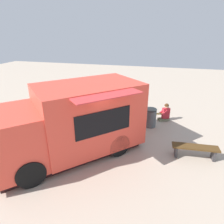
{
  "coord_description": "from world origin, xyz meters",
  "views": [
    {
      "loc": [
        -2.71,
        6.4,
        4.34
      ],
      "look_at": [
        -0.74,
        -1.04,
        1.14
      ],
      "focal_mm": 31.22,
      "sensor_mm": 36.0,
      "label": 1
    }
  ],
  "objects_px": {
    "planter_flowering_near": "(120,111)",
    "plaza_bench": "(195,149)",
    "person_customer": "(165,113)",
    "trash_bin": "(150,117)",
    "food_truck": "(73,123)"
  },
  "relations": [
    {
      "from": "planter_flowering_near",
      "to": "plaza_bench",
      "type": "xyz_separation_m",
      "value": [
        -3.49,
        2.94,
        0.01
      ]
    },
    {
      "from": "person_customer",
      "to": "trash_bin",
      "type": "bearing_deg",
      "value": 52.45
    },
    {
      "from": "person_customer",
      "to": "trash_bin",
      "type": "distance_m",
      "value": 1.15
    },
    {
      "from": "food_truck",
      "to": "trash_bin",
      "type": "height_order",
      "value": "food_truck"
    },
    {
      "from": "person_customer",
      "to": "food_truck",
      "type": "bearing_deg",
      "value": 49.78
    },
    {
      "from": "plaza_bench",
      "to": "trash_bin",
      "type": "relative_size",
      "value": 1.73
    },
    {
      "from": "food_truck",
      "to": "plaza_bench",
      "type": "height_order",
      "value": "food_truck"
    },
    {
      "from": "food_truck",
      "to": "plaza_bench",
      "type": "relative_size",
      "value": 3.22
    },
    {
      "from": "food_truck",
      "to": "plaza_bench",
      "type": "bearing_deg",
      "value": -169.67
    },
    {
      "from": "food_truck",
      "to": "planter_flowering_near",
      "type": "height_order",
      "value": "food_truck"
    },
    {
      "from": "person_customer",
      "to": "trash_bin",
      "type": "height_order",
      "value": "trash_bin"
    },
    {
      "from": "plaza_bench",
      "to": "trash_bin",
      "type": "bearing_deg",
      "value": -50.58
    },
    {
      "from": "trash_bin",
      "to": "food_truck",
      "type": "bearing_deg",
      "value": 49.01
    },
    {
      "from": "person_customer",
      "to": "plaza_bench",
      "type": "height_order",
      "value": "person_customer"
    },
    {
      "from": "planter_flowering_near",
      "to": "plaza_bench",
      "type": "relative_size",
      "value": 0.43
    }
  ]
}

